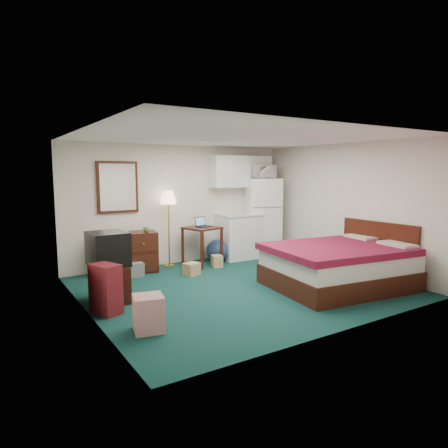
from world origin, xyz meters
TOP-DOWN VIEW (x-y plane):
  - floor at (0.00, 0.00)m, footprint 5.00×4.50m
  - ceiling at (0.00, 0.00)m, footprint 5.00×4.50m
  - walls at (0.00, 0.00)m, footprint 5.01×4.51m
  - mirror at (-1.35, 2.22)m, footprint 0.80×0.06m
  - upper_cabinets at (1.45, 2.08)m, footprint 1.50×0.35m
  - headboard at (2.46, -0.89)m, footprint 0.06×1.56m
  - dresser at (-1.29, 1.98)m, footprint 1.23×0.73m
  - floor_lamp at (-0.36, 2.05)m, footprint 0.38×0.38m
  - desk at (0.25, 1.75)m, footprint 0.78×0.78m
  - exercise_ball at (0.70, 1.86)m, footprint 0.57×0.57m
  - kitchen_counter at (1.30, 1.91)m, footprint 0.92×0.72m
  - fridge at (1.92, 1.88)m, footprint 0.94×0.94m
  - bed at (1.42, -0.89)m, footprint 2.41×1.99m
  - tv_stand at (-2.06, 0.44)m, footprint 0.67×0.71m
  - suitcase at (-2.28, -0.08)m, footprint 0.40×0.49m
  - retail_box at (-2.02, -0.98)m, footprint 0.43×0.43m
  - file_bin at (-1.30, 1.62)m, footprint 0.38×0.29m
  - cardboard_box_a at (-0.32, 1.13)m, footprint 0.34×0.31m
  - cardboard_box_b at (0.43, 1.44)m, footprint 0.26×0.29m
  - laptop at (0.29, 1.73)m, footprint 0.35×0.32m
  - crt_tv at (-2.09, 0.44)m, footprint 0.57×0.61m
  - microwave at (1.88, 1.84)m, footprint 0.63×0.45m
  - book_a at (-1.52, 1.96)m, footprint 0.17×0.05m
  - book_b at (-1.39, 2.06)m, footprint 0.16×0.08m
  - mug at (-0.94, 1.82)m, footprint 0.15×0.14m

SIDE VIEW (x-z plane):
  - floor at x=0.00m, z-range -0.01..0.01m
  - cardboard_box_a at x=-0.32m, z-range 0.00..0.23m
  - cardboard_box_b at x=0.43m, z-range 0.00..0.24m
  - file_bin at x=-1.30m, z-range 0.00..0.26m
  - retail_box at x=-2.02m, z-range 0.00..0.45m
  - exercise_ball at x=0.70m, z-range 0.00..0.49m
  - tv_stand at x=-2.06m, z-range 0.00..0.55m
  - suitcase at x=-2.28m, z-range 0.00..0.69m
  - bed at x=1.42m, z-range 0.00..0.70m
  - dresser at x=-1.29m, z-range 0.00..0.79m
  - desk at x=0.25m, z-range 0.00..0.81m
  - kitchen_counter at x=1.30m, z-range 0.00..0.98m
  - headboard at x=2.46m, z-range 0.05..1.05m
  - floor_lamp at x=-0.36m, z-range 0.00..1.56m
  - crt_tv at x=-2.09m, z-range 0.55..1.06m
  - mug at x=-0.94m, z-range 0.79..0.90m
  - book_b at x=-1.39m, z-range 0.79..1.00m
  - fridge at x=1.92m, z-range 0.00..1.79m
  - book_a at x=-1.52m, z-range 0.79..1.02m
  - laptop at x=0.29m, z-range 0.81..1.01m
  - walls at x=0.00m, z-range 0.00..2.50m
  - mirror at x=-1.35m, z-range 1.15..2.15m
  - upper_cabinets at x=1.45m, z-range 1.60..2.30m
  - microwave at x=1.88m, z-range 1.79..2.18m
  - ceiling at x=0.00m, z-range 2.50..2.50m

